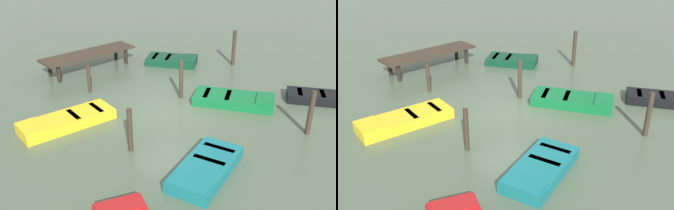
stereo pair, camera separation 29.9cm
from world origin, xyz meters
The scene contains 12 objects.
ground_plane centered at (0.00, 0.00, 0.00)m, with size 80.00×80.00×0.00m, color #475642.
dock_segment centered at (0.23, 6.63, 0.83)m, with size 5.12×1.47×0.95m.
rowboat_teal centered at (-1.95, -3.99, 0.22)m, with size 3.28×2.29×0.46m.
rowboat_yellow centered at (-3.69, 1.76, 0.22)m, with size 3.70×1.52×0.46m.
rowboat_green centered at (2.71, -1.28, 0.22)m, with size 3.04×3.64×0.46m.
rowboat_black centered at (5.95, -3.92, 0.22)m, with size 2.96×3.49×0.46m.
rowboat_dark_green centered at (4.17, 4.38, 0.22)m, with size 2.78×3.07×0.46m.
mooring_piling_far_left centered at (-2.87, -1.31, 0.79)m, with size 0.18×0.18×1.58m, color #33281E.
mooring_piling_near_left centered at (1.42, 0.73, 0.88)m, with size 0.18×0.18×1.76m, color #33281E.
mooring_piling_center centered at (6.57, 2.01, 0.97)m, with size 0.21×0.21×1.94m, color #33281E.
mooring_piling_far_right centered at (-1.34, 3.99, 0.67)m, with size 0.17×0.17×1.35m, color #33281E.
mooring_piling_mid_right centered at (2.75, -4.76, 0.87)m, with size 0.19×0.19×1.74m, color #33281E.
Camera 1 is at (-9.27, -10.52, 7.13)m, focal length 40.37 mm.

